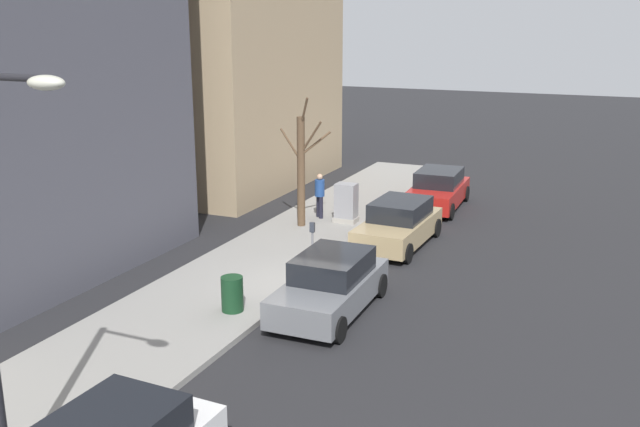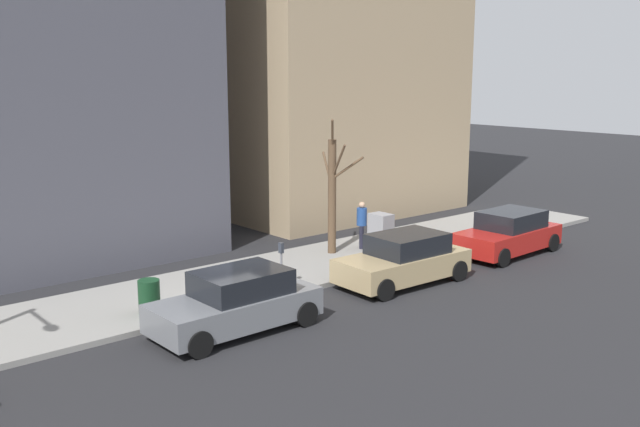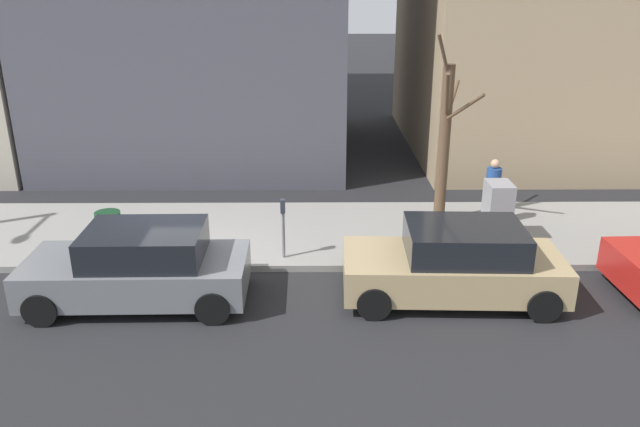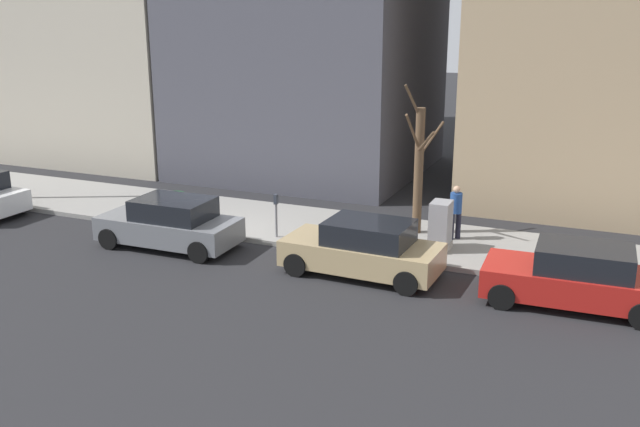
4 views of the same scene
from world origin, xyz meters
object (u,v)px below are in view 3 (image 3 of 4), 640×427
Objects in this scene: utility_box at (497,213)px; pedestrian_near_meter at (493,188)px; parked_car_tan at (455,264)px; bare_tree at (445,141)px; trash_bin at (109,231)px; parked_car_grey at (139,267)px; parking_meter at (283,222)px.

pedestrian_near_meter is at bearing -9.05° from utility_box.
bare_tree is at bearing -4.53° from parked_car_tan.
trash_bin is at bearing 102.28° from bare_tree.
pedestrian_near_meter reaches higher than trash_bin.
parked_car_tan is 3.96m from pedestrian_near_meter.
utility_box reaches higher than parked_car_grey.
parked_car_grey is at bearing 120.62° from bare_tree.
pedestrian_near_meter reaches higher than parked_car_grey.
pedestrian_near_meter is at bearing -65.22° from parked_car_grey.
pedestrian_near_meter is (1.98, -5.06, 0.11)m from parking_meter.
parked_car_grey is 8.58m from pedestrian_near_meter.
bare_tree is (3.74, -0.42, 1.50)m from parked_car_tan.
pedestrian_near_meter is at bearing -22.95° from parked_car_tan.
parked_car_tan is 2.87m from utility_box.
parking_meter is 0.94× the size of utility_box.
parked_car_tan reaches higher than trash_bin.
parking_meter is 4.95m from utility_box.
parking_meter is 3.97m from trash_bin.
trash_bin is (-0.40, 8.81, -0.25)m from utility_box.
parked_car_tan is 6.08m from parked_car_grey.
utility_box is 1.17m from pedestrian_near_meter.
parked_car_tan is 2.56× the size of pedestrian_near_meter.
bare_tree is (1.29, 1.06, 1.38)m from utility_box.
parked_car_grey is 4.69× the size of trash_bin.
utility_box reaches higher than trash_bin.
parked_car_tan is 3.77m from parking_meter.
pedestrian_near_meter reaches higher than parking_meter.
utility_box is at bearing 34.97° from pedestrian_near_meter.
parking_meter is 0.29× the size of bare_tree.
trash_bin is at bearing 76.21° from parked_car_tan.
pedestrian_near_meter is at bearing -80.36° from trash_bin.
bare_tree reaches higher than parked_car_grey.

